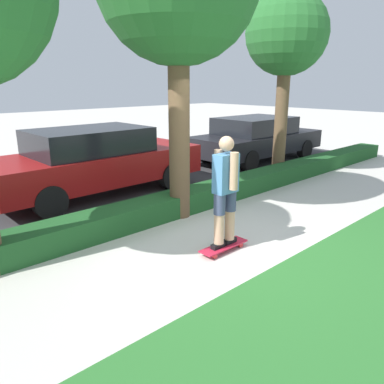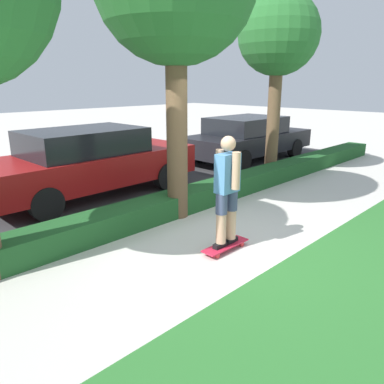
{
  "view_description": "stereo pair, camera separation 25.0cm",
  "coord_description": "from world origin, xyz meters",
  "px_view_note": "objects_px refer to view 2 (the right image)",
  "views": [
    {
      "loc": [
        -3.98,
        -3.64,
        2.44
      ],
      "look_at": [
        -0.05,
        0.6,
        0.74
      ],
      "focal_mm": 35.0,
      "sensor_mm": 36.0,
      "label": 1
    },
    {
      "loc": [
        -4.16,
        -3.47,
        2.44
      ],
      "look_at": [
        -0.05,
        0.6,
        0.74
      ],
      "focal_mm": 35.0,
      "sensor_mm": 36.0,
      "label": 2
    }
  ],
  "objects_px": {
    "tree_far": "(278,37)",
    "skater_person": "(227,189)",
    "parked_car_middle": "(89,161)",
    "skateboard": "(225,246)",
    "parked_car_rear": "(248,138)"
  },
  "relations": [
    {
      "from": "tree_far",
      "to": "skater_person",
      "type": "bearing_deg",
      "value": -154.11
    },
    {
      "from": "skater_person",
      "to": "tree_far",
      "type": "relative_size",
      "value": 0.35
    },
    {
      "from": "skater_person",
      "to": "tree_far",
      "type": "height_order",
      "value": "tree_far"
    },
    {
      "from": "tree_far",
      "to": "parked_car_middle",
      "type": "relative_size",
      "value": 0.98
    },
    {
      "from": "skateboard",
      "to": "tree_far",
      "type": "relative_size",
      "value": 0.18
    },
    {
      "from": "tree_far",
      "to": "parked_car_middle",
      "type": "xyz_separation_m",
      "value": [
        -4.48,
        1.77,
        -2.75
      ]
    },
    {
      "from": "tree_far",
      "to": "parked_car_middle",
      "type": "height_order",
      "value": "tree_far"
    },
    {
      "from": "parked_car_middle",
      "to": "parked_car_rear",
      "type": "relative_size",
      "value": 1.01
    },
    {
      "from": "skateboard",
      "to": "tree_far",
      "type": "height_order",
      "value": "tree_far"
    },
    {
      "from": "skater_person",
      "to": "parked_car_rear",
      "type": "xyz_separation_m",
      "value": [
        5.83,
        3.94,
        -0.24
      ]
    },
    {
      "from": "skateboard",
      "to": "parked_car_rear",
      "type": "relative_size",
      "value": 0.18
    },
    {
      "from": "skater_person",
      "to": "parked_car_middle",
      "type": "bearing_deg",
      "value": 88.4
    },
    {
      "from": "parked_car_rear",
      "to": "tree_far",
      "type": "bearing_deg",
      "value": -125.94
    },
    {
      "from": "tree_far",
      "to": "parked_car_middle",
      "type": "distance_m",
      "value": 5.55
    },
    {
      "from": "parked_car_middle",
      "to": "parked_car_rear",
      "type": "bearing_deg",
      "value": -1.2
    }
  ]
}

